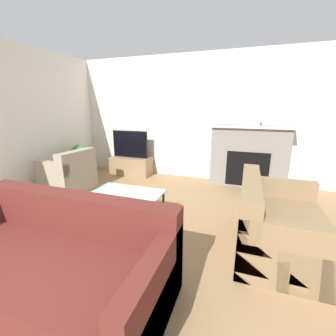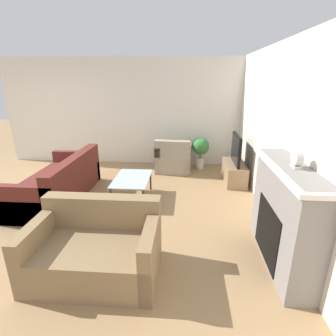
{
  "view_description": "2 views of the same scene",
  "coord_description": "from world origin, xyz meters",
  "px_view_note": "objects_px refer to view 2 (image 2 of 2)",
  "views": [
    {
      "loc": [
        1.32,
        -0.32,
        1.62
      ],
      "look_at": [
        0.16,
        2.97,
        0.66
      ],
      "focal_mm": 24.0,
      "sensor_mm": 36.0,
      "label": 1
    },
    {
      "loc": [
        4.23,
        3.3,
        2.16
      ],
      "look_at": [
        0.35,
        3.02,
        0.84
      ],
      "focal_mm": 28.0,
      "sensor_mm": 36.0,
      "label": 2
    }
  ],
  "objects_px": {
    "couch_sectional": "(59,184)",
    "potted_plant": "(200,149)",
    "mantel_clock": "(297,158)",
    "tv": "(236,149)",
    "coffee_table": "(132,180)",
    "couch_loveseat": "(96,249)",
    "armchair_by_window": "(174,159)"
  },
  "relations": [
    {
      "from": "couch_sectional",
      "to": "couch_loveseat",
      "type": "xyz_separation_m",
      "value": [
        1.92,
        1.38,
        0.01
      ]
    },
    {
      "from": "coffee_table",
      "to": "tv",
      "type": "bearing_deg",
      "value": 116.9
    },
    {
      "from": "potted_plant",
      "to": "mantel_clock",
      "type": "xyz_separation_m",
      "value": [
        3.63,
        0.83,
        0.85
      ]
    },
    {
      "from": "tv",
      "to": "potted_plant",
      "type": "distance_m",
      "value": 1.15
    },
    {
      "from": "couch_loveseat",
      "to": "armchair_by_window",
      "type": "relative_size",
      "value": 1.62
    },
    {
      "from": "couch_sectional",
      "to": "armchair_by_window",
      "type": "bearing_deg",
      "value": 129.49
    },
    {
      "from": "mantel_clock",
      "to": "tv",
      "type": "bearing_deg",
      "value": -177.48
    },
    {
      "from": "armchair_by_window",
      "to": "potted_plant",
      "type": "height_order",
      "value": "armchair_by_window"
    },
    {
      "from": "armchair_by_window",
      "to": "coffee_table",
      "type": "relative_size",
      "value": 0.87
    },
    {
      "from": "couch_sectional",
      "to": "mantel_clock",
      "type": "height_order",
      "value": "mantel_clock"
    },
    {
      "from": "couch_loveseat",
      "to": "mantel_clock",
      "type": "bearing_deg",
      "value": 6.79
    },
    {
      "from": "couch_loveseat",
      "to": "armchair_by_window",
      "type": "bearing_deg",
      "value": 79.03
    },
    {
      "from": "mantel_clock",
      "to": "coffee_table",
      "type": "bearing_deg",
      "value": -128.25
    },
    {
      "from": "coffee_table",
      "to": "potted_plant",
      "type": "height_order",
      "value": "potted_plant"
    },
    {
      "from": "couch_loveseat",
      "to": "mantel_clock",
      "type": "height_order",
      "value": "mantel_clock"
    },
    {
      "from": "couch_sectional",
      "to": "couch_loveseat",
      "type": "distance_m",
      "value": 2.36
    },
    {
      "from": "coffee_table",
      "to": "couch_sectional",
      "type": "bearing_deg",
      "value": -87.55
    },
    {
      "from": "coffee_table",
      "to": "mantel_clock",
      "type": "xyz_separation_m",
      "value": [
        1.71,
        2.17,
        0.98
      ]
    },
    {
      "from": "tv",
      "to": "mantel_clock",
      "type": "relative_size",
      "value": 4.21
    },
    {
      "from": "couch_sectional",
      "to": "tv",
      "type": "bearing_deg",
      "value": 107.71
    },
    {
      "from": "couch_sectional",
      "to": "couch_loveseat",
      "type": "relative_size",
      "value": 1.47
    },
    {
      "from": "tv",
      "to": "couch_sectional",
      "type": "height_order",
      "value": "tv"
    },
    {
      "from": "potted_plant",
      "to": "armchair_by_window",
      "type": "bearing_deg",
      "value": -68.25
    },
    {
      "from": "potted_plant",
      "to": "mantel_clock",
      "type": "height_order",
      "value": "mantel_clock"
    },
    {
      "from": "potted_plant",
      "to": "tv",
      "type": "bearing_deg",
      "value": 38.97
    },
    {
      "from": "couch_loveseat",
      "to": "coffee_table",
      "type": "xyz_separation_m",
      "value": [
        -1.97,
        0.02,
        0.09
      ]
    },
    {
      "from": "couch_sectional",
      "to": "potted_plant",
      "type": "height_order",
      "value": "couch_sectional"
    },
    {
      "from": "potted_plant",
      "to": "coffee_table",
      "type": "bearing_deg",
      "value": -35.0
    },
    {
      "from": "tv",
      "to": "armchair_by_window",
      "type": "height_order",
      "value": "tv"
    },
    {
      "from": "couch_sectional",
      "to": "potted_plant",
      "type": "distance_m",
      "value": 3.39
    },
    {
      "from": "coffee_table",
      "to": "armchair_by_window",
      "type": "bearing_deg",
      "value": 157.46
    },
    {
      "from": "couch_loveseat",
      "to": "mantel_clock",
      "type": "relative_size",
      "value": 6.86
    }
  ]
}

